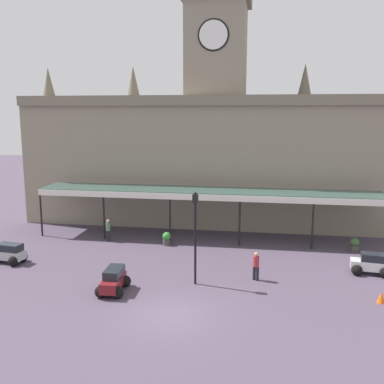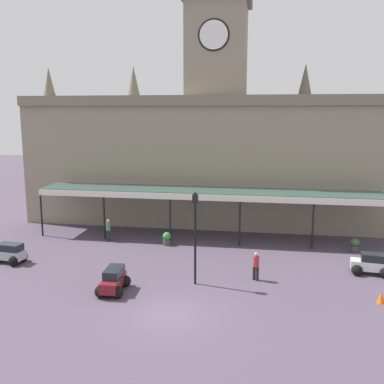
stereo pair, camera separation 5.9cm
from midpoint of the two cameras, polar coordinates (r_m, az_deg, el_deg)
name	(u,v)px [view 1 (the left image)]	position (r m, az deg, el deg)	size (l,w,h in m)	color
ground_plane	(171,315)	(21.92, -2.77, -15.54)	(140.00, 140.00, 0.00)	#4E4253
station_building	(216,151)	(38.38, 3.03, 5.34)	(32.23, 7.19, 19.19)	gray
entrance_canopy	(207,192)	(32.99, 1.87, -0.02)	(25.65, 3.26, 3.76)	#38564C
car_white_estate	(371,265)	(28.67, 22.06, -8.71)	(2.34, 1.72, 1.27)	silver
car_maroon_estate	(113,282)	(24.55, -10.17, -11.32)	(1.62, 2.29, 1.27)	maroon
car_silver_estate	(8,254)	(30.85, -22.70, -7.42)	(2.34, 1.71, 1.27)	#B2B5BA
pedestrian_crossing_forecourt	(108,229)	(33.54, -10.79, -4.76)	(0.34, 0.34, 1.67)	black
pedestrian_near_entrance	(256,265)	(25.86, 8.20, -9.30)	(0.36, 0.34, 1.67)	black
victorian_lamppost	(195,228)	(24.36, 0.36, -4.66)	(0.30, 0.30, 5.27)	black
traffic_cone	(381,297)	(24.89, 23.16, -12.38)	(0.40, 0.40, 0.59)	orange
planter_by_canopy	(355,245)	(32.69, 20.21, -6.40)	(0.60, 0.60, 0.96)	#47423D
planter_forecourt_centre	(167,238)	(32.20, -3.34, -6.01)	(0.60, 0.60, 0.96)	#47423D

